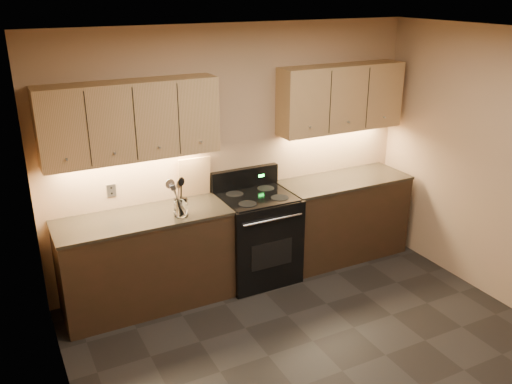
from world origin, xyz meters
TOP-DOWN VIEW (x-y plane):
  - floor at (0.00, 0.00)m, footprint 4.00×4.00m
  - ceiling at (0.00, 0.00)m, footprint 4.00×4.00m
  - wall_back at (0.00, 2.00)m, footprint 4.00×0.04m
  - wall_left at (-2.00, 0.00)m, footprint 0.04×4.00m
  - counter_left at (-1.10, 1.70)m, footprint 1.62×0.62m
  - counter_right at (1.18, 1.70)m, footprint 1.46×0.62m
  - stove at (0.08, 1.68)m, footprint 0.76×0.68m
  - upper_cab_left at (-1.10, 1.85)m, footprint 1.60×0.30m
  - upper_cab_right at (1.18, 1.85)m, footprint 1.44×0.30m
  - outlet_plate at (-1.30, 1.99)m, footprint 0.08×0.01m
  - utensil_crock at (-0.77, 1.55)m, footprint 0.16×0.16m
  - cutting_board at (-0.48, 1.96)m, footprint 0.33×0.10m
  - wooden_spoon at (-0.81, 1.54)m, footprint 0.11×0.11m
  - black_spoon at (-0.77, 1.58)m, footprint 0.07×0.10m
  - black_turner at (-0.77, 1.53)m, footprint 0.16×0.16m
  - steel_spatula at (-0.75, 1.57)m, footprint 0.20×0.15m
  - steel_skimmer at (-0.74, 1.55)m, footprint 0.22×0.12m

SIDE VIEW (x-z plane):
  - floor at x=0.00m, z-range 0.00..0.00m
  - counter_left at x=-1.10m, z-range 0.00..0.93m
  - counter_right at x=1.18m, z-range 0.00..0.93m
  - stove at x=0.08m, z-range -0.09..1.05m
  - utensil_crock at x=-0.77m, z-range 0.92..1.09m
  - wooden_spoon at x=-0.81m, z-range 0.94..1.27m
  - black_turner at x=-0.77m, z-range 0.94..1.28m
  - steel_spatula at x=-0.75m, z-range 0.94..1.29m
  - outlet_plate at x=-1.30m, z-range 1.06..1.18m
  - black_spoon at x=-0.77m, z-range 0.94..1.30m
  - steel_skimmer at x=-0.74m, z-range 0.94..1.31m
  - cutting_board at x=-0.48m, z-range 0.93..1.34m
  - wall_back at x=0.00m, z-range 0.00..2.60m
  - wall_left at x=-2.00m, z-range 0.00..2.60m
  - upper_cab_left at x=-1.10m, z-range 1.45..2.15m
  - upper_cab_right at x=1.18m, z-range 1.45..2.15m
  - ceiling at x=0.00m, z-range 2.60..2.60m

